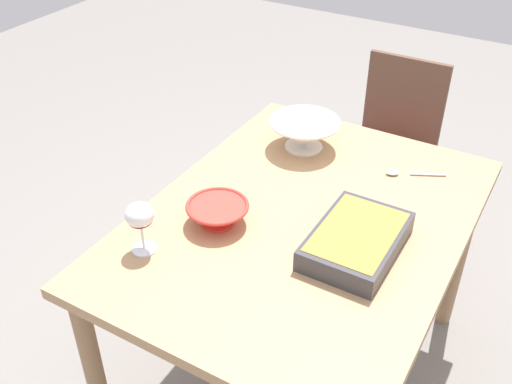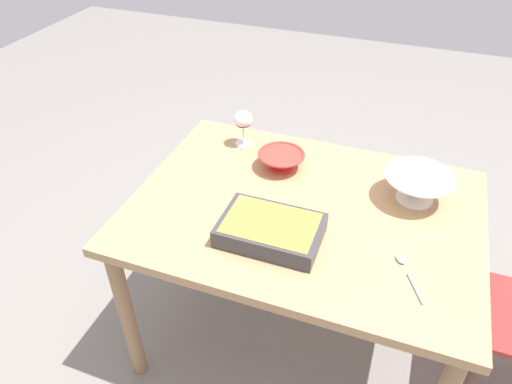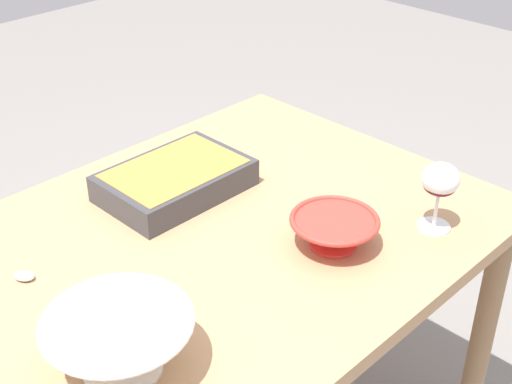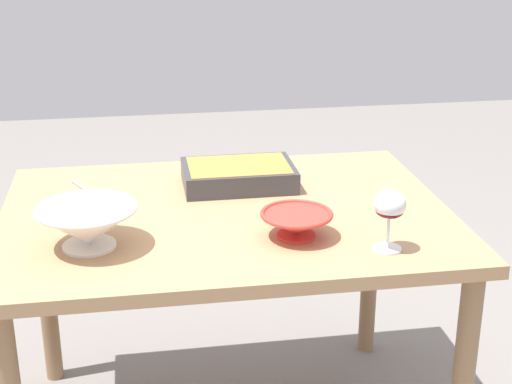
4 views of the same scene
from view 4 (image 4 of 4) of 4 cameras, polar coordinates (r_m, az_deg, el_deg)
The scene contains 6 objects.
dining_table at distance 2.25m, azimuth -2.19°, elevation -3.54°, with size 1.28×0.94×0.77m.
wine_glass at distance 1.95m, azimuth 9.86°, elevation -1.16°, with size 0.08×0.08×0.16m.
casserole_dish at distance 2.39m, azimuth -1.29°, elevation 1.33°, with size 0.34×0.23×0.07m.
mixing_bowl at distance 2.03m, azimuth 3.01°, elevation -2.28°, with size 0.19×0.19×0.07m.
small_bowl at distance 2.01m, azimuth -12.35°, elevation -2.39°, with size 0.26×0.26×0.11m.
serving_spoon at distance 2.38m, azimuth -12.04°, elevation -0.08°, with size 0.11×0.19×0.01m.
Camera 4 is at (0.25, 2.04, 1.61)m, focal length 54.08 mm.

